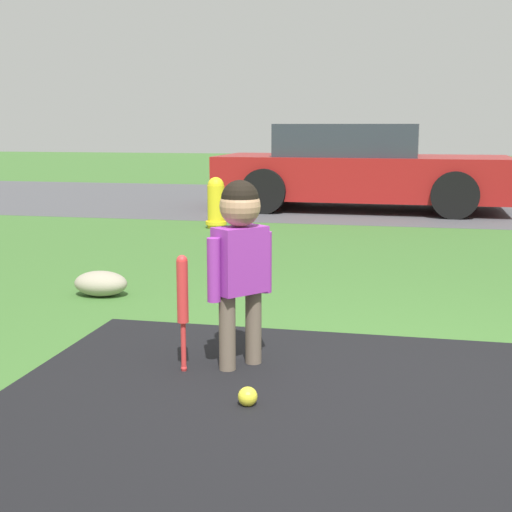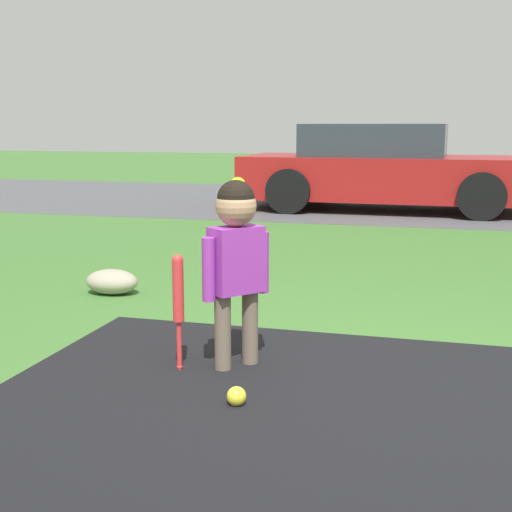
# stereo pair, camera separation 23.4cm
# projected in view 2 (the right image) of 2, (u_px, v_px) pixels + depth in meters

# --- Properties ---
(ground_plane) EXTENTS (60.00, 60.00, 0.00)m
(ground_plane) POSITION_uv_depth(u_px,v_px,m) (383.00, 397.00, 3.51)
(ground_plane) COLOR #3D6B2D
(street_strip) EXTENTS (40.00, 6.00, 0.01)m
(street_strip) POSITION_uv_depth(u_px,v_px,m) (435.00, 204.00, 12.11)
(street_strip) COLOR #4C4C51
(street_strip) RESTS_ON ground
(child) EXTENTS (0.30, 0.34, 1.03)m
(child) POSITION_uv_depth(u_px,v_px,m) (236.00, 247.00, 3.83)
(child) COLOR #6B5B4C
(child) RESTS_ON ground
(baseball_bat) EXTENTS (0.06, 0.06, 0.64)m
(baseball_bat) POSITION_uv_depth(u_px,v_px,m) (178.00, 296.00, 3.82)
(baseball_bat) COLOR red
(baseball_bat) RESTS_ON ground
(sports_ball) EXTENTS (0.09, 0.09, 0.09)m
(sports_ball) POSITION_uv_depth(u_px,v_px,m) (236.00, 396.00, 3.39)
(sports_ball) COLOR yellow
(sports_ball) RESTS_ON ground
(fire_hydrant) EXTENTS (0.31, 0.28, 0.66)m
(fire_hydrant) POSITION_uv_depth(u_px,v_px,m) (238.00, 203.00, 9.26)
(fire_hydrant) COLOR yellow
(fire_hydrant) RESTS_ON ground
(parked_car) EXTENTS (4.51, 2.05, 1.34)m
(parked_car) POSITION_uv_depth(u_px,v_px,m) (385.00, 169.00, 11.15)
(parked_car) COLOR maroon
(parked_car) RESTS_ON ground
(edging_rock) EXTENTS (0.43, 0.29, 0.20)m
(edging_rock) POSITION_uv_depth(u_px,v_px,m) (112.00, 282.00, 5.63)
(edging_rock) COLOR #9E937F
(edging_rock) RESTS_ON ground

